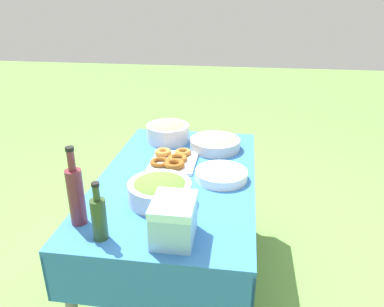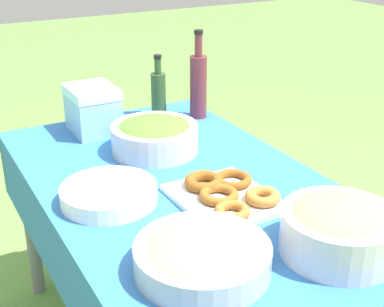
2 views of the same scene
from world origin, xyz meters
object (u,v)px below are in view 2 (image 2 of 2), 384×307
donut_platter (226,194)px  plate_stack (109,194)px  salad_bowl (155,135)px  cooler_box (93,109)px  olive_oil_bottle (158,92)px  pasta_bowl (202,255)px  wine_bottle (198,84)px  bread_bowl (339,228)px

donut_platter → plate_stack: 0.33m
salad_bowl → cooler_box: (0.28, 0.12, 0.03)m
donut_platter → olive_oil_bottle: bearing=-11.3°
salad_bowl → donut_platter: (-0.41, -0.02, -0.04)m
salad_bowl → pasta_bowl: size_ratio=0.95×
cooler_box → pasta_bowl: bearing=175.1°
plate_stack → wine_bottle: (0.48, -0.56, 0.11)m
salad_bowl → olive_oil_bottle: 0.36m
olive_oil_bottle → donut_platter: bearing=168.7°
pasta_bowl → donut_platter: pasta_bowl is taller
donut_platter → bread_bowl: bread_bowl is taller
donut_platter → olive_oil_bottle: (0.73, -0.15, 0.08)m
pasta_bowl → olive_oil_bottle: olive_oil_bottle is taller
bread_bowl → cooler_box: 1.06m
salad_bowl → plate_stack: 0.37m
donut_platter → cooler_box: cooler_box is taller
bread_bowl → cooler_box: bearing=12.8°
plate_stack → donut_platter: bearing=-118.3°
olive_oil_bottle → bread_bowl: 1.07m
cooler_box → donut_platter: bearing=-168.5°
olive_oil_bottle → wine_bottle: size_ratio=0.72×
olive_oil_bottle → bread_bowl: (-1.07, 0.05, -0.03)m
pasta_bowl → wine_bottle: 1.02m
pasta_bowl → donut_platter: size_ratio=0.98×
cooler_box → plate_stack: bearing=164.6°
cooler_box → salad_bowl: bearing=-156.8°
plate_stack → cooler_box: (0.54, -0.15, 0.06)m
plate_stack → wine_bottle: wine_bottle is taller
salad_bowl → cooler_box: 0.30m
bread_bowl → pasta_bowl: bearing=73.1°
pasta_bowl → bread_bowl: bearing=-106.9°
donut_platter → salad_bowl: bearing=3.0°
olive_oil_bottle → cooler_box: olive_oil_bottle is taller
plate_stack → olive_oil_bottle: (0.57, -0.43, 0.07)m
donut_platter → cooler_box: 0.71m
plate_stack → bread_bowl: 0.63m
olive_oil_bottle → wine_bottle: bearing=-125.1°
salad_bowl → pasta_bowl: salad_bowl is taller
wine_bottle → cooler_box: (0.05, 0.42, -0.05)m
donut_platter → wine_bottle: bearing=-23.3°
salad_bowl → wine_bottle: size_ratio=0.85×
plate_stack → olive_oil_bottle: 0.72m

